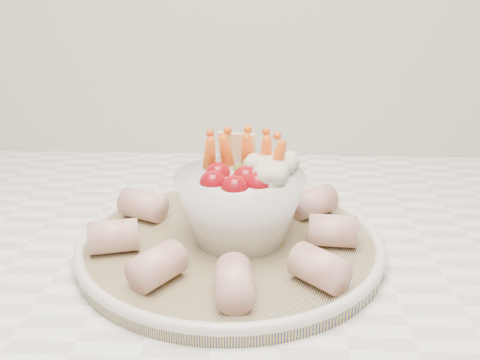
{
  "coord_description": "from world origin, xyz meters",
  "views": [
    {
      "loc": [
        0.15,
        0.88,
        1.21
      ],
      "look_at": [
        0.13,
        1.41,
        1.0
      ],
      "focal_mm": 40.0,
      "sensor_mm": 36.0,
      "label": 1
    }
  ],
  "objects": [
    {
      "name": "cured_meat_rolls",
      "position": [
        0.12,
        1.41,
        0.95
      ],
      "size": [
        0.29,
        0.29,
        0.03
      ],
      "color": "#BC5C56",
      "rests_on": "serving_platter"
    },
    {
      "name": "veggie_bowl",
      "position": [
        0.13,
        1.41,
        0.98
      ],
      "size": [
        0.14,
        0.14,
        0.11
      ],
      "color": "silver",
      "rests_on": "serving_platter"
    },
    {
      "name": "serving_platter",
      "position": [
        0.12,
        1.41,
        0.93
      ],
      "size": [
        0.42,
        0.42,
        0.02
      ],
      "color": "navy",
      "rests_on": "kitchen_counter"
    }
  ]
}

